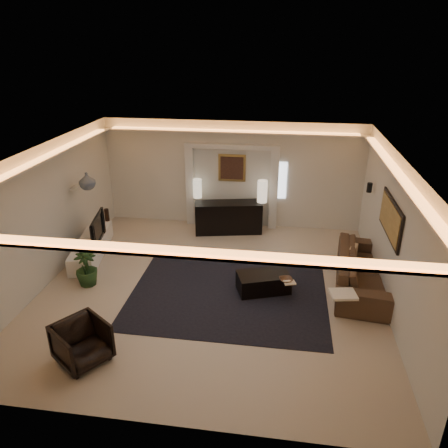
# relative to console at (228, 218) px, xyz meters

# --- Properties ---
(floor) EXTENTS (7.00, 7.00, 0.00)m
(floor) POSITION_rel_console_xyz_m (0.02, -2.94, -0.40)
(floor) COLOR #C1AE91
(floor) RESTS_ON ground
(ceiling) EXTENTS (7.00, 7.00, 0.00)m
(ceiling) POSITION_rel_console_xyz_m (0.02, -2.94, 2.50)
(ceiling) COLOR white
(ceiling) RESTS_ON ground
(wall_back) EXTENTS (7.00, 0.00, 7.00)m
(wall_back) POSITION_rel_console_xyz_m (0.02, 0.56, 1.05)
(wall_back) COLOR silver
(wall_back) RESTS_ON ground
(wall_front) EXTENTS (7.00, 0.00, 7.00)m
(wall_front) POSITION_rel_console_xyz_m (0.02, -6.44, 1.05)
(wall_front) COLOR silver
(wall_front) RESTS_ON ground
(wall_left) EXTENTS (0.00, 7.00, 7.00)m
(wall_left) POSITION_rel_console_xyz_m (-3.48, -2.94, 1.05)
(wall_left) COLOR silver
(wall_left) RESTS_ON ground
(wall_right) EXTENTS (0.00, 7.00, 7.00)m
(wall_right) POSITION_rel_console_xyz_m (3.52, -2.94, 1.05)
(wall_right) COLOR silver
(wall_right) RESTS_ON ground
(cove_soffit) EXTENTS (7.00, 7.00, 0.04)m
(cove_soffit) POSITION_rel_console_xyz_m (0.02, -2.94, 2.22)
(cove_soffit) COLOR silver
(cove_soffit) RESTS_ON ceiling
(daylight_slit) EXTENTS (0.25, 0.03, 1.00)m
(daylight_slit) POSITION_rel_console_xyz_m (1.37, 0.54, 0.95)
(daylight_slit) COLOR white
(daylight_slit) RESTS_ON wall_back
(area_rug) EXTENTS (4.00, 3.00, 0.01)m
(area_rug) POSITION_rel_console_xyz_m (0.42, -3.14, -0.39)
(area_rug) COLOR black
(area_rug) RESTS_ON ground
(pilaster_left) EXTENTS (0.22, 0.20, 2.20)m
(pilaster_left) POSITION_rel_console_xyz_m (-1.13, 0.46, 0.70)
(pilaster_left) COLOR silver
(pilaster_left) RESTS_ON ground
(pilaster_right) EXTENTS (0.22, 0.20, 2.20)m
(pilaster_right) POSITION_rel_console_xyz_m (1.17, 0.46, 0.70)
(pilaster_right) COLOR silver
(pilaster_right) RESTS_ON ground
(alcove_header) EXTENTS (2.52, 0.20, 0.12)m
(alcove_header) POSITION_rel_console_xyz_m (0.02, 0.46, 1.85)
(alcove_header) COLOR silver
(alcove_header) RESTS_ON wall_back
(painting_frame) EXTENTS (0.74, 0.04, 0.74)m
(painting_frame) POSITION_rel_console_xyz_m (0.02, 0.53, 1.25)
(painting_frame) COLOR tan
(painting_frame) RESTS_ON wall_back
(painting_canvas) EXTENTS (0.62, 0.02, 0.62)m
(painting_canvas) POSITION_rel_console_xyz_m (0.02, 0.51, 1.25)
(painting_canvas) COLOR #4C2D1E
(painting_canvas) RESTS_ON wall_back
(art_panel_frame) EXTENTS (0.04, 1.64, 0.74)m
(art_panel_frame) POSITION_rel_console_xyz_m (3.49, -2.64, 1.30)
(art_panel_frame) COLOR black
(art_panel_frame) RESTS_ON wall_right
(art_panel_gold) EXTENTS (0.02, 1.50, 0.62)m
(art_panel_gold) POSITION_rel_console_xyz_m (3.47, -2.64, 1.30)
(art_panel_gold) COLOR tan
(art_panel_gold) RESTS_ON wall_right
(wall_sconce) EXTENTS (0.12, 0.12, 0.22)m
(wall_sconce) POSITION_rel_console_xyz_m (3.40, -0.74, 1.28)
(wall_sconce) COLOR black
(wall_sconce) RESTS_ON wall_right
(wall_niche) EXTENTS (0.10, 0.55, 0.04)m
(wall_niche) POSITION_rel_console_xyz_m (-3.42, -1.54, 1.25)
(wall_niche) COLOR silver
(wall_niche) RESTS_ON wall_left
(console) EXTENTS (1.86, 0.90, 0.89)m
(console) POSITION_rel_console_xyz_m (0.00, 0.00, 0.00)
(console) COLOR black
(console) RESTS_ON ground
(lamp_left) EXTENTS (0.30, 0.30, 0.52)m
(lamp_left) POSITION_rel_console_xyz_m (-0.89, 0.28, 0.69)
(lamp_left) COLOR beige
(lamp_left) RESTS_ON console
(lamp_right) EXTENTS (0.29, 0.29, 0.59)m
(lamp_right) POSITION_rel_console_xyz_m (0.88, 0.19, 0.69)
(lamp_right) COLOR #FFE8C7
(lamp_right) RESTS_ON console
(media_ledge) EXTENTS (0.97, 2.31, 0.42)m
(media_ledge) POSITION_rel_console_xyz_m (-3.09, -1.84, -0.18)
(media_ledge) COLOR white
(media_ledge) RESTS_ON ground
(tv) EXTENTS (1.15, 0.37, 0.66)m
(tv) POSITION_rel_console_xyz_m (-2.93, -1.96, 0.38)
(tv) COLOR black
(tv) RESTS_ON media_ledge
(figurine) EXTENTS (0.13, 0.13, 0.33)m
(figurine) POSITION_rel_console_xyz_m (-3.13, -0.72, 0.24)
(figurine) COLOR black
(figurine) RESTS_ON media_ledge
(ginger_jar) EXTENTS (0.41, 0.41, 0.39)m
(ginger_jar) POSITION_rel_console_xyz_m (-3.03, -1.75, 1.47)
(ginger_jar) COLOR slate
(ginger_jar) RESTS_ON wall_niche
(plant) EXTENTS (0.52, 0.52, 0.83)m
(plant) POSITION_rel_console_xyz_m (-2.61, -3.14, 0.02)
(plant) COLOR #203D1A
(plant) RESTS_ON ground
(sofa) EXTENTS (2.72, 1.33, 0.76)m
(sofa) POSITION_rel_console_xyz_m (3.17, -2.35, -0.02)
(sofa) COLOR #35190F
(sofa) RESTS_ON ground
(throw_blanket) EXTENTS (0.53, 0.46, 0.05)m
(throw_blanket) POSITION_rel_console_xyz_m (2.62, -3.63, 0.15)
(throw_blanket) COLOR silver
(throw_blanket) RESTS_ON sofa
(throw_pillow) EXTENTS (0.24, 0.39, 0.38)m
(throw_pillow) POSITION_rel_console_xyz_m (3.00, -1.97, 0.15)
(throw_pillow) COLOR tan
(throw_pillow) RESTS_ON sofa
(coffee_table) EXTENTS (1.19, 0.90, 0.39)m
(coffee_table) POSITION_rel_console_xyz_m (1.12, -2.85, -0.20)
(coffee_table) COLOR black
(coffee_table) RESTS_ON ground
(bowl) EXTENTS (0.33, 0.33, 0.06)m
(bowl) POSITION_rel_console_xyz_m (1.58, -3.07, 0.04)
(bowl) COLOR #4B3223
(bowl) RESTS_ON coffee_table
(magazine) EXTENTS (0.27, 0.23, 0.03)m
(magazine) POSITION_rel_console_xyz_m (1.65, -3.14, 0.02)
(magazine) COLOR #FFE9C3
(magazine) RESTS_ON coffee_table
(armchair) EXTENTS (1.08, 1.07, 0.71)m
(armchair) POSITION_rel_console_xyz_m (-1.65, -5.38, -0.05)
(armchair) COLOR black
(armchair) RESTS_ON ground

